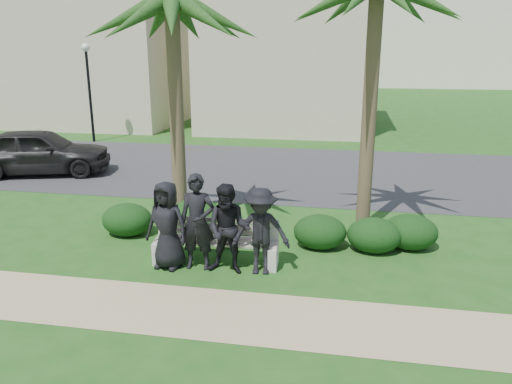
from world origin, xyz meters
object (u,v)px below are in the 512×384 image
street_lamp (88,75)px  man_b (197,222)px  man_d (261,231)px  palm_left (172,5)px  park_bench (216,245)px  man_c (228,229)px  car_a (39,151)px  man_a (167,225)px

street_lamp → man_b: 15.01m
man_d → palm_left: (-2.27, 2.09, 4.14)m
street_lamp → man_d: size_ratio=2.57×
park_bench → man_c: man_c is taller
palm_left → street_lamp: bearing=126.7°
man_d → car_a: (-8.58, 6.24, -0.06)m
park_bench → palm_left: size_ratio=0.41×
man_c → car_a: size_ratio=0.38×
man_b → man_c: 0.63m
park_bench → palm_left: bearing=123.7°
man_c → car_a: 10.18m
street_lamp → man_a: size_ratio=2.50×
palm_left → car_a: bearing=146.7°
park_bench → man_a: man_a is taller
street_lamp → palm_left: size_ratio=0.72×
man_d → palm_left: size_ratio=0.28×
street_lamp → man_b: bearing=-54.8°
palm_left → man_c: bearing=-52.4°
street_lamp → man_c: bearing=-53.1°
man_b → man_d: 1.23m
man_b → street_lamp: bearing=121.6°
car_a → man_d: bearing=-142.6°
park_bench → palm_left: 5.11m
street_lamp → man_b: street_lamp is taller
man_b → car_a: man_b is taller
man_d → park_bench: bearing=157.2°
man_a → man_b: bearing=16.8°
man_d → car_a: 10.61m
man_b → man_d: bearing=-4.3°
man_a → car_a: (-6.78, 6.30, -0.08)m
man_b → palm_left: size_ratio=0.31×
street_lamp → man_d: (9.79, -12.18, -2.11)m
man_d → palm_left: palm_left is taller
park_bench → man_c: 0.69m
street_lamp → man_a: street_lamp is taller
man_b → park_bench: bearing=39.6°
park_bench → palm_left: palm_left is taller
park_bench → man_d: size_ratio=1.47×
street_lamp → man_a: (7.98, -12.23, -2.09)m
man_a → man_c: size_ratio=0.99×
man_b → man_d: (1.22, -0.02, -0.10)m
man_d → man_c: bearing=-178.3°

